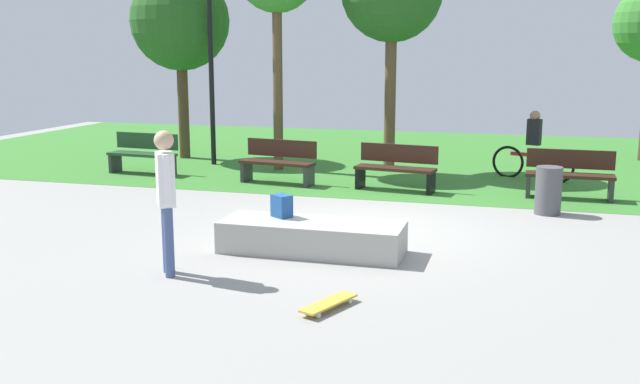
{
  "coord_description": "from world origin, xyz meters",
  "views": [
    {
      "loc": [
        2.39,
        -10.65,
        2.76
      ],
      "look_at": [
        -0.34,
        -0.98,
        0.78
      ],
      "focal_mm": 40.48,
      "sensor_mm": 36.0,
      "label": 1
    }
  ],
  "objects_px": {
    "park_bench_by_oak": "(144,153)",
    "trash_bin": "(548,190)",
    "backpack_on_ledge": "(282,206)",
    "concrete_ledge": "(312,237)",
    "park_bench_far_right": "(396,167)",
    "cyclist_on_bicycle": "(533,150)",
    "skater_performing_trick": "(166,191)",
    "tree_slender_maple": "(180,22)",
    "park_bench_center_lawn": "(570,173)",
    "lamp_post": "(211,48)",
    "skateboard_by_ledge": "(329,303)",
    "park_bench_near_lamppost": "(279,161)"
  },
  "relations": [
    {
      "from": "park_bench_by_oak",
      "to": "trash_bin",
      "type": "bearing_deg",
      "value": -11.75
    },
    {
      "from": "backpack_on_ledge",
      "to": "concrete_ledge",
      "type": "bearing_deg",
      "value": 17.07
    },
    {
      "from": "park_bench_far_right",
      "to": "cyclist_on_bicycle",
      "type": "relative_size",
      "value": 0.95
    },
    {
      "from": "skater_performing_trick",
      "to": "trash_bin",
      "type": "xyz_separation_m",
      "value": [
        4.64,
        4.84,
        -0.66
      ]
    },
    {
      "from": "tree_slender_maple",
      "to": "cyclist_on_bicycle",
      "type": "xyz_separation_m",
      "value": [
        8.69,
        -0.87,
        -2.82
      ]
    },
    {
      "from": "concrete_ledge",
      "to": "park_bench_by_oak",
      "type": "xyz_separation_m",
      "value": [
        -5.5,
        5.2,
        0.26
      ]
    },
    {
      "from": "park_bench_center_lawn",
      "to": "backpack_on_ledge",
      "type": "bearing_deg",
      "value": -131.12
    },
    {
      "from": "concrete_ledge",
      "to": "park_bench_center_lawn",
      "type": "height_order",
      "value": "park_bench_center_lawn"
    },
    {
      "from": "lamp_post",
      "to": "trash_bin",
      "type": "bearing_deg",
      "value": -24.22
    },
    {
      "from": "skater_performing_trick",
      "to": "skateboard_by_ledge",
      "type": "distance_m",
      "value": 2.54
    },
    {
      "from": "park_bench_far_right",
      "to": "trash_bin",
      "type": "relative_size",
      "value": 2.02
    },
    {
      "from": "concrete_ledge",
      "to": "cyclist_on_bicycle",
      "type": "distance_m",
      "value": 7.46
    },
    {
      "from": "concrete_ledge",
      "to": "trash_bin",
      "type": "bearing_deg",
      "value": 46.61
    },
    {
      "from": "skateboard_by_ledge",
      "to": "park_bench_center_lawn",
      "type": "distance_m",
      "value": 7.54
    },
    {
      "from": "park_bench_by_oak",
      "to": "backpack_on_ledge",
      "type": "bearing_deg",
      "value": -45.17
    },
    {
      "from": "backpack_on_ledge",
      "to": "skater_performing_trick",
      "type": "bearing_deg",
      "value": -84.21
    },
    {
      "from": "park_bench_by_oak",
      "to": "trash_bin",
      "type": "distance_m",
      "value": 8.89
    },
    {
      "from": "concrete_ledge",
      "to": "trash_bin",
      "type": "xyz_separation_m",
      "value": [
        3.21,
        3.39,
        0.19
      ]
    },
    {
      "from": "concrete_ledge",
      "to": "tree_slender_maple",
      "type": "bearing_deg",
      "value": 126.57
    },
    {
      "from": "backpack_on_ledge",
      "to": "park_bench_center_lawn",
      "type": "height_order",
      "value": "park_bench_center_lawn"
    },
    {
      "from": "skateboard_by_ledge",
      "to": "cyclist_on_bicycle",
      "type": "bearing_deg",
      "value": 76.35
    },
    {
      "from": "skateboard_by_ledge",
      "to": "tree_slender_maple",
      "type": "bearing_deg",
      "value": 123.66
    },
    {
      "from": "skateboard_by_ledge",
      "to": "trash_bin",
      "type": "height_order",
      "value": "trash_bin"
    },
    {
      "from": "park_bench_far_right",
      "to": "tree_slender_maple",
      "type": "xyz_separation_m",
      "value": [
        -6.06,
        2.93,
        2.97
      ]
    },
    {
      "from": "tree_slender_maple",
      "to": "lamp_post",
      "type": "relative_size",
      "value": 1.01
    },
    {
      "from": "park_bench_center_lawn",
      "to": "tree_slender_maple",
      "type": "xyz_separation_m",
      "value": [
        -9.34,
        2.81,
        2.97
      ]
    },
    {
      "from": "tree_slender_maple",
      "to": "cyclist_on_bicycle",
      "type": "bearing_deg",
      "value": -5.75
    },
    {
      "from": "skater_performing_trick",
      "to": "tree_slender_maple",
      "type": "bearing_deg",
      "value": 115.06
    },
    {
      "from": "backpack_on_ledge",
      "to": "park_bench_center_lawn",
      "type": "relative_size",
      "value": 0.2
    },
    {
      "from": "concrete_ledge",
      "to": "backpack_on_ledge",
      "type": "bearing_deg",
      "value": 161.0
    },
    {
      "from": "concrete_ledge",
      "to": "lamp_post",
      "type": "height_order",
      "value": "lamp_post"
    },
    {
      "from": "park_bench_near_lamppost",
      "to": "cyclist_on_bicycle",
      "type": "bearing_deg",
      "value": 20.88
    },
    {
      "from": "lamp_post",
      "to": "cyclist_on_bicycle",
      "type": "xyz_separation_m",
      "value": [
        7.5,
        -0.04,
        -2.17
      ]
    },
    {
      "from": "lamp_post",
      "to": "cyclist_on_bicycle",
      "type": "height_order",
      "value": "lamp_post"
    },
    {
      "from": "park_bench_near_lamppost",
      "to": "trash_bin",
      "type": "bearing_deg",
      "value": -15.42
    },
    {
      "from": "concrete_ledge",
      "to": "trash_bin",
      "type": "height_order",
      "value": "trash_bin"
    },
    {
      "from": "skater_performing_trick",
      "to": "lamp_post",
      "type": "height_order",
      "value": "lamp_post"
    },
    {
      "from": "skater_performing_trick",
      "to": "cyclist_on_bicycle",
      "type": "xyz_separation_m",
      "value": [
        4.41,
        8.27,
        -0.44
      ]
    },
    {
      "from": "park_bench_by_oak",
      "to": "park_bench_near_lamppost",
      "type": "distance_m",
      "value": 3.35
    },
    {
      "from": "concrete_ledge",
      "to": "park_bench_by_oak",
      "type": "distance_m",
      "value": 7.57
    },
    {
      "from": "park_bench_far_right",
      "to": "tree_slender_maple",
      "type": "distance_m",
      "value": 7.36
    },
    {
      "from": "park_bench_center_lawn",
      "to": "park_bench_far_right",
      "type": "height_order",
      "value": "same"
    },
    {
      "from": "concrete_ledge",
      "to": "backpack_on_ledge",
      "type": "relative_size",
      "value": 7.92
    },
    {
      "from": "park_bench_center_lawn",
      "to": "trash_bin",
      "type": "distance_m",
      "value": 1.56
    },
    {
      "from": "concrete_ledge",
      "to": "park_bench_by_oak",
      "type": "relative_size",
      "value": 1.55
    },
    {
      "from": "park_bench_far_right",
      "to": "park_bench_center_lawn",
      "type": "bearing_deg",
      "value": 2.01
    },
    {
      "from": "skateboard_by_ledge",
      "to": "concrete_ledge",
      "type": "bearing_deg",
      "value": 111.08
    },
    {
      "from": "park_bench_by_oak",
      "to": "concrete_ledge",
      "type": "bearing_deg",
      "value": -43.43
    },
    {
      "from": "skateboard_by_ledge",
      "to": "trash_bin",
      "type": "distance_m",
      "value": 5.99
    },
    {
      "from": "backpack_on_ledge",
      "to": "lamp_post",
      "type": "xyz_separation_m",
      "value": [
        -4.04,
        6.7,
        2.21
      ]
    }
  ]
}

